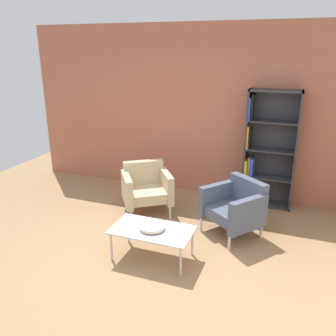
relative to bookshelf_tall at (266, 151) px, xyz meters
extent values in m
plane|color=#9E7751|center=(-1.20, -2.26, -0.92)|extent=(8.32, 8.32, 0.00)
cube|color=#B2664C|center=(-1.20, 0.20, 0.53)|extent=(6.40, 0.12, 2.90)
cube|color=#333338|center=(-0.32, -0.03, 0.03)|extent=(0.03, 0.30, 1.90)
cube|color=#333338|center=(0.45, -0.03, 0.03)|extent=(0.03, 0.30, 1.90)
cube|color=#333338|center=(0.06, -0.03, 0.96)|extent=(0.80, 0.30, 0.03)
cube|color=#333338|center=(0.06, -0.03, -0.91)|extent=(0.80, 0.30, 0.03)
cube|color=#333338|center=(0.06, 0.12, 0.03)|extent=(0.80, 0.02, 1.90)
cube|color=#333338|center=(0.06, -0.03, -0.43)|extent=(0.76, 0.28, 0.02)
cube|color=#333338|center=(0.06, -0.03, 0.03)|extent=(0.76, 0.28, 0.02)
cube|color=#333338|center=(0.06, -0.03, 0.49)|extent=(0.76, 0.28, 0.02)
cube|color=green|center=(-0.29, -0.05, -0.71)|extent=(0.03, 0.24, 0.34)
cube|color=yellow|center=(-0.25, -0.08, -0.72)|extent=(0.04, 0.18, 0.31)
cube|color=yellow|center=(-0.21, -0.07, -0.73)|extent=(0.03, 0.19, 0.30)
cube|color=yellow|center=(-0.29, -0.05, -0.29)|extent=(0.04, 0.23, 0.26)
cube|color=olive|center=(-0.24, -0.08, -0.26)|extent=(0.03, 0.17, 0.31)
cube|color=blue|center=(-0.20, -0.06, -0.27)|extent=(0.04, 0.22, 0.30)
cube|color=orange|center=(-0.29, -0.08, 0.22)|extent=(0.03, 0.17, 0.36)
cube|color=black|center=(-0.26, -0.07, 0.21)|extent=(0.02, 0.19, 0.34)
cube|color=blue|center=(-0.30, -0.05, 0.67)|extent=(0.02, 0.22, 0.35)
cube|color=black|center=(-0.26, -0.05, 0.70)|extent=(0.03, 0.23, 0.41)
cube|color=silver|center=(-1.09, -2.14, -0.53)|extent=(1.00, 0.56, 0.02)
cylinder|color=silver|center=(-1.54, -2.37, -0.73)|extent=(0.03, 0.03, 0.38)
cylinder|color=silver|center=(-0.64, -2.37, -0.73)|extent=(0.03, 0.03, 0.38)
cylinder|color=silver|center=(-1.54, -1.91, -0.73)|extent=(0.03, 0.03, 0.38)
cylinder|color=silver|center=(-0.64, -1.91, -0.73)|extent=(0.03, 0.03, 0.38)
cylinder|color=beige|center=(-1.09, -2.14, -0.51)|extent=(0.13, 0.13, 0.02)
cylinder|color=beige|center=(-1.09, -2.14, -0.49)|extent=(0.32, 0.32, 0.02)
torus|color=beige|center=(-1.09, -2.14, -0.48)|extent=(0.32, 0.32, 0.02)
cube|color=#C6B289|center=(-1.68, -0.99, -0.60)|extent=(0.86, 0.84, 0.16)
cube|color=#C6B289|center=(-1.83, -0.77, -0.33)|extent=(0.59, 0.46, 0.38)
cube|color=#C6B289|center=(-1.92, -1.19, -0.49)|extent=(0.44, 0.57, 0.46)
cube|color=#C6B289|center=(-1.41, -0.83, -0.49)|extent=(0.44, 0.57, 0.46)
cylinder|color=silver|center=(-1.74, -1.42, -0.80)|extent=(0.04, 0.04, 0.24)
cylinder|color=silver|center=(-1.25, -1.08, -0.80)|extent=(0.04, 0.04, 0.24)
cylinder|color=silver|center=(-2.08, -0.94, -0.80)|extent=(0.04, 0.04, 0.24)
cylinder|color=silver|center=(-1.58, -0.60, -0.80)|extent=(0.04, 0.04, 0.24)
cube|color=#4C566B|center=(-0.28, -1.19, -0.60)|extent=(0.86, 0.85, 0.16)
cube|color=#4C566B|center=(-0.12, -0.98, -0.33)|extent=(0.58, 0.48, 0.38)
cube|color=#4C566B|center=(-0.54, -1.02, -0.49)|extent=(0.45, 0.55, 0.46)
cube|color=#4C566B|center=(-0.05, -1.40, -0.49)|extent=(0.45, 0.55, 0.46)
cylinder|color=silver|center=(-0.71, -1.26, -0.80)|extent=(0.04, 0.04, 0.24)
cylinder|color=silver|center=(-0.23, -1.62, -0.80)|extent=(0.04, 0.04, 0.24)
cylinder|color=silver|center=(-0.36, -0.80, -0.80)|extent=(0.04, 0.04, 0.24)
cylinder|color=silver|center=(0.12, -1.16, -0.80)|extent=(0.04, 0.04, 0.24)
camera|label=1|loc=(0.43, -5.63, 1.58)|focal=37.52mm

